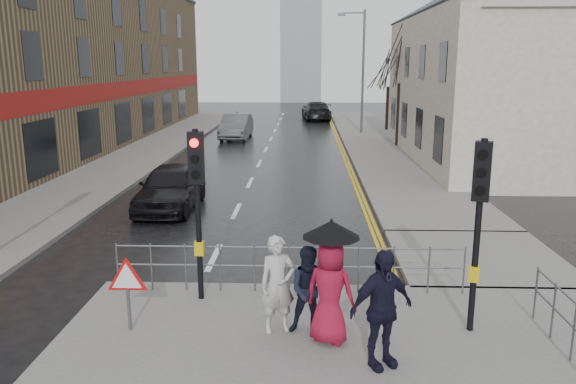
# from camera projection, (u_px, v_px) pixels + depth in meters

# --- Properties ---
(ground) EXTENTS (120.00, 120.00, 0.00)m
(ground) POSITION_uv_depth(u_px,v_px,m) (190.00, 309.00, 11.09)
(ground) COLOR black
(ground) RESTS_ON ground
(left_pavement) EXTENTS (4.00, 44.00, 0.14)m
(left_pavement) POSITION_uv_depth(u_px,v_px,m) (160.00, 143.00, 33.69)
(left_pavement) COLOR #605E5B
(left_pavement) RESTS_ON ground
(right_pavement) EXTENTS (4.00, 40.00, 0.14)m
(right_pavement) POSITION_uv_depth(u_px,v_px,m) (374.00, 139.00, 35.21)
(right_pavement) COLOR #605E5B
(right_pavement) RESTS_ON ground
(pavement_bridge_right) EXTENTS (4.00, 4.20, 0.14)m
(pavement_bridge_right) POSITION_uv_depth(u_px,v_px,m) (477.00, 258.00, 13.78)
(pavement_bridge_right) COLOR #605E5B
(pavement_bridge_right) RESTS_ON ground
(building_left_terrace) EXTENTS (8.00, 42.00, 10.00)m
(building_left_terrace) POSITION_uv_depth(u_px,v_px,m) (55.00, 58.00, 31.79)
(building_left_terrace) COLOR #7C6447
(building_left_terrace) RESTS_ON ground
(building_right_cream) EXTENTS (9.00, 16.40, 10.10)m
(building_right_cream) POSITION_uv_depth(u_px,v_px,m) (508.00, 62.00, 27.16)
(building_right_cream) COLOR beige
(building_right_cream) RESTS_ON ground
(church_tower) EXTENTS (5.00, 5.00, 18.00)m
(church_tower) POSITION_uv_depth(u_px,v_px,m) (301.00, 28.00, 69.41)
(church_tower) COLOR #979AA0
(church_tower) RESTS_ON ground
(traffic_signal_near_left) EXTENTS (0.28, 0.27, 3.40)m
(traffic_signal_near_left) POSITION_uv_depth(u_px,v_px,m) (197.00, 185.00, 10.72)
(traffic_signal_near_left) COLOR black
(traffic_signal_near_left) RESTS_ON near_pavement
(traffic_signal_near_right) EXTENTS (0.34, 0.33, 3.40)m
(traffic_signal_near_right) POSITION_uv_depth(u_px,v_px,m) (480.00, 203.00, 9.39)
(traffic_signal_near_right) COLOR black
(traffic_signal_near_right) RESTS_ON near_pavement
(guard_railing_front) EXTENTS (7.14, 0.04, 1.00)m
(guard_railing_front) POSITION_uv_depth(u_px,v_px,m) (289.00, 258.00, 11.42)
(guard_railing_front) COLOR #595B5E
(guard_railing_front) RESTS_ON near_pavement
(warning_sign) EXTENTS (0.80, 0.07, 1.35)m
(warning_sign) POSITION_uv_depth(u_px,v_px,m) (127.00, 282.00, 9.71)
(warning_sign) COLOR #595B5E
(warning_sign) RESTS_ON near_pavement
(street_lamp) EXTENTS (1.83, 0.25, 8.00)m
(street_lamp) POSITION_uv_depth(u_px,v_px,m) (361.00, 64.00, 37.12)
(street_lamp) COLOR #595B5E
(street_lamp) RESTS_ON right_pavement
(tree_near) EXTENTS (2.40, 2.40, 6.58)m
(tree_near) POSITION_uv_depth(u_px,v_px,m) (401.00, 56.00, 31.12)
(tree_near) COLOR #2F201A
(tree_near) RESTS_ON right_pavement
(tree_far) EXTENTS (2.40, 2.40, 5.64)m
(tree_far) POSITION_uv_depth(u_px,v_px,m) (389.00, 68.00, 39.06)
(tree_far) COLOR #2F201A
(tree_far) RESTS_ON right_pavement
(pedestrian_a) EXTENTS (0.72, 0.58, 1.73)m
(pedestrian_a) POSITION_uv_depth(u_px,v_px,m) (278.00, 284.00, 9.69)
(pedestrian_a) COLOR #B2B3AF
(pedestrian_a) RESTS_ON near_pavement
(pedestrian_b) EXTENTS (0.79, 0.63, 1.56)m
(pedestrian_b) POSITION_uv_depth(u_px,v_px,m) (310.00, 290.00, 9.66)
(pedestrian_b) COLOR black
(pedestrian_b) RESTS_ON near_pavement
(pedestrian_with_umbrella) EXTENTS (1.03, 0.96, 2.12)m
(pedestrian_with_umbrella) POSITION_uv_depth(u_px,v_px,m) (330.00, 278.00, 9.25)
(pedestrian_with_umbrella) COLOR maroon
(pedestrian_with_umbrella) RESTS_ON near_pavement
(pedestrian_d) EXTENTS (1.19, 0.92, 1.89)m
(pedestrian_d) POSITION_uv_depth(u_px,v_px,m) (381.00, 309.00, 8.54)
(pedestrian_d) COLOR black
(pedestrian_d) RESTS_ON near_pavement
(car_parked) EXTENTS (1.81, 4.40, 1.49)m
(car_parked) POSITION_uv_depth(u_px,v_px,m) (171.00, 187.00, 18.54)
(car_parked) COLOR black
(car_parked) RESTS_ON ground
(car_mid) EXTENTS (1.79, 4.78, 1.56)m
(car_mid) POSITION_uv_depth(u_px,v_px,m) (236.00, 127.00, 35.95)
(car_mid) COLOR #4F5355
(car_mid) RESTS_ON ground
(car_far) EXTENTS (2.65, 5.60, 1.58)m
(car_far) POSITION_uv_depth(u_px,v_px,m) (316.00, 111.00, 47.84)
(car_far) COLOR black
(car_far) RESTS_ON ground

